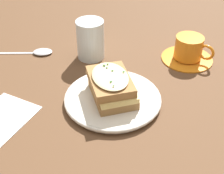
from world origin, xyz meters
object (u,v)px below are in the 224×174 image
teacup_with_saucer (189,50)px  water_glass (90,39)px  dinner_plate (112,98)px  napkin (2,118)px  sandwich (111,86)px  spoon (40,52)px

teacup_with_saucer → water_glass: (0.17, -0.22, 0.03)m
dinner_plate → napkin: (0.21, -0.15, -0.01)m
sandwich → dinner_plate: bearing=116.3°
sandwich → spoon: sandwich is taller
water_glass → napkin: (0.33, 0.03, -0.05)m
napkin → sandwich: bearing=144.9°
napkin → teacup_with_saucer: bearing=159.1°
spoon → water_glass: bearing=82.9°
teacup_with_saucer → spoon: bearing=-150.8°
teacup_with_saucer → dinner_plate: bearing=-105.5°
dinner_plate → water_glass: bearing=-122.5°
dinner_plate → sandwich: bearing=-63.7°
teacup_with_saucer → water_glass: water_glass is taller
sandwich → napkin: 0.26m
sandwich → napkin: size_ratio=1.10×
dinner_plate → spoon: (-0.03, -0.31, -0.00)m
water_glass → sandwich: bearing=57.0°
sandwich → water_glass: size_ratio=1.42×
sandwich → teacup_with_saucer: bearing=171.5°
spoon → sandwich: bearing=43.3°
water_glass → spoon: (0.09, -0.13, -0.05)m
dinner_plate → spoon: dinner_plate is taller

